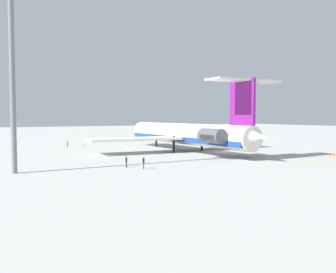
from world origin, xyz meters
name	(u,v)px	position (x,y,z in m)	size (l,w,h in m)	color
ground	(221,152)	(0.00, 0.00, 0.00)	(397.33, 397.33, 0.00)	#ADADA8
main_jetliner	(188,134)	(3.98, 5.43, 3.67)	(46.14, 41.12, 13.47)	silver
ground_crew_near_nose	(208,137)	(28.04, -17.36, 1.14)	(0.29, 0.46, 1.80)	black
ground_crew_near_tail	(126,160)	(-11.35, 25.84, 1.06)	(0.43, 0.27, 1.67)	black
ground_crew_portside	(143,161)	(-13.95, 24.39, 1.12)	(0.39, 0.28, 1.77)	black
ground_crew_starboard	(67,143)	(27.13, 24.22, 1.04)	(0.26, 0.41, 1.64)	black
safety_cone_nose	(334,155)	(-17.12, -12.27, 0.28)	(0.40, 0.40, 0.55)	#EA590F
safety_cone_wingtip	(330,156)	(-17.40, -10.83, 0.28)	(0.40, 0.40, 0.55)	#EA590F
safety_cone_tail	(84,145)	(29.60, 19.41, 0.28)	(0.40, 0.40, 0.55)	#EA590F
taxiway_centreline	(219,149)	(5.28, -3.61, 0.00)	(92.76, 0.36, 0.01)	gold
light_mast	(12,45)	(-9.21, 40.43, 16.19)	(4.00, 0.70, 29.91)	slate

